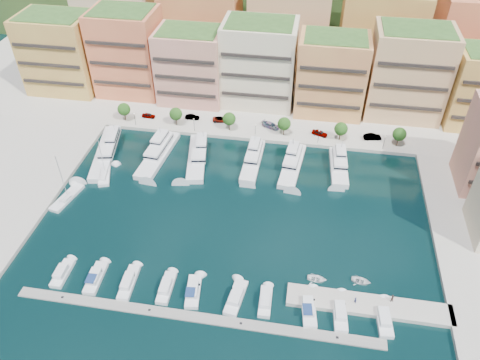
{
  "coord_description": "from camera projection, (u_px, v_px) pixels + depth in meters",
  "views": [
    {
      "loc": [
        14.21,
        -79.96,
        77.58
      ],
      "look_at": [
        -0.05,
        5.1,
        6.0
      ],
      "focal_mm": 35.0,
      "sensor_mm": 36.0,
      "label": 1
    }
  ],
  "objects": [
    {
      "name": "lamppost_2",
      "position": [
        255.0,
        128.0,
        133.27
      ],
      "size": [
        0.3,
        0.3,
        4.2
      ],
      "color": "black",
      "rests_on": "north_quay"
    },
    {
      "name": "person_0",
      "position": [
        355.0,
        300.0,
        90.55
      ],
      "size": [
        0.68,
        0.69,
        1.61
      ],
      "primitive_type": "imported",
      "rotation": [
        0.0,
        0.0,
        2.3
      ],
      "color": "#262A4C",
      "rests_on": "finger_pier"
    },
    {
      "name": "backblock_0",
      "position": [
        119.0,
        19.0,
        164.97
      ],
      "size": [
        26.0,
        18.0,
        30.0
      ],
      "primitive_type": "cube",
      "color": "beige",
      "rests_on": "north_quay"
    },
    {
      "name": "apartment_0",
      "position": [
        61.0,
        53.0,
        149.87
      ],
      "size": [
        22.0,
        16.5,
        24.8
      ],
      "color": "gold",
      "rests_on": "north_quay"
    },
    {
      "name": "cruiser_8",
      "position": [
        340.0,
        312.0,
        89.92
      ],
      "size": [
        3.15,
        8.89,
        2.55
      ],
      "color": "silver",
      "rests_on": "ground"
    },
    {
      "name": "lamppost_3",
      "position": [
        319.0,
        134.0,
        130.98
      ],
      "size": [
        0.3,
        0.3,
        4.2
      ],
      "color": "black",
      "rests_on": "north_quay"
    },
    {
      "name": "tree_2",
      "position": [
        229.0,
        119.0,
        135.45
      ],
      "size": [
        3.8,
        3.8,
        5.65
      ],
      "color": "#473323",
      "rests_on": "north_quay"
    },
    {
      "name": "north_quay",
      "position": [
        268.0,
        88.0,
        159.09
      ],
      "size": [
        220.0,
        64.0,
        2.0
      ],
      "primitive_type": "cube",
      "color": "#9E998E",
      "rests_on": "ground"
    },
    {
      "name": "tree_0",
      "position": [
        124.0,
        109.0,
        139.52
      ],
      "size": [
        3.8,
        3.8,
        5.65
      ],
      "color": "#473323",
      "rests_on": "north_quay"
    },
    {
      "name": "car_5",
      "position": [
        372.0,
        137.0,
        133.54
      ],
      "size": [
        5.22,
        2.63,
        1.64
      ],
      "primitive_type": "imported",
      "rotation": [
        0.0,
        0.0,
        1.76
      ],
      "color": "gray",
      "rests_on": "north_quay"
    },
    {
      "name": "cruiser_4",
      "position": [
        193.0,
        292.0,
        93.58
      ],
      "size": [
        3.66,
        8.17,
        2.66
      ],
      "color": "silver",
      "rests_on": "ground"
    },
    {
      "name": "apartment_4",
      "position": [
        331.0,
        75.0,
        139.24
      ],
      "size": [
        20.0,
        15.5,
        23.8
      ],
      "color": "#E2A554",
      "rests_on": "north_quay"
    },
    {
      "name": "backblock_1",
      "position": [
        202.0,
        24.0,
        161.15
      ],
      "size": [
        26.0,
        18.0,
        30.0
      ],
      "primitive_type": "cube",
      "color": "#E2A554",
      "rests_on": "north_quay"
    },
    {
      "name": "yacht_3",
      "position": [
        253.0,
        158.0,
        126.75
      ],
      "size": [
        4.55,
        18.47,
        7.3
      ],
      "color": "silver",
      "rests_on": "ground"
    },
    {
      "name": "cruiser_2",
      "position": [
        129.0,
        283.0,
        95.33
      ],
      "size": [
        2.76,
        8.8,
        2.55
      ],
      "color": "silver",
      "rests_on": "ground"
    },
    {
      "name": "tender_2",
      "position": [
        361.0,
        281.0,
        95.85
      ],
      "size": [
        4.37,
        3.44,
        0.82
      ],
      "primitive_type": "imported",
      "rotation": [
        0.0,
        0.0,
        1.41
      ],
      "color": "white",
      "rests_on": "ground"
    },
    {
      "name": "lamppost_1",
      "position": [
        194.0,
        123.0,
        135.56
      ],
      "size": [
        0.3,
        0.3,
        4.2
      ],
      "color": "black",
      "rests_on": "north_quay"
    },
    {
      "name": "yacht_5",
      "position": [
        339.0,
        164.0,
        124.63
      ],
      "size": [
        5.27,
        16.35,
        7.3
      ],
      "color": "silver",
      "rests_on": "ground"
    },
    {
      "name": "cruiser_1",
      "position": [
        95.0,
        278.0,
        96.22
      ],
      "size": [
        2.98,
        8.28,
        2.66
      ],
      "color": "silver",
      "rests_on": "ground"
    },
    {
      "name": "tender_0",
      "position": [
        317.0,
        279.0,
        96.26
      ],
      "size": [
        4.18,
        3.09,
        0.84
      ],
      "primitive_type": "imported",
      "rotation": [
        0.0,
        0.0,
        1.52
      ],
      "color": "white",
      "rests_on": "ground"
    },
    {
      "name": "hillside",
      "position": [
        282.0,
        33.0,
        195.51
      ],
      "size": [
        240.0,
        40.0,
        58.0
      ],
      "primitive_type": "cube",
      "color": "#243D19",
      "rests_on": "ground"
    },
    {
      "name": "car_2",
      "position": [
        221.0,
        119.0,
        140.9
      ],
      "size": [
        5.34,
        3.03,
        1.41
      ],
      "primitive_type": "imported",
      "rotation": [
        0.0,
        0.0,
        1.71
      ],
      "color": "gray",
      "rests_on": "north_quay"
    },
    {
      "name": "sailboat_1",
      "position": [
        67.0,
        198.0,
        115.6
      ],
      "size": [
        4.97,
        10.91,
        13.2
      ],
      "color": "silver",
      "rests_on": "ground"
    },
    {
      "name": "yacht_1",
      "position": [
        159.0,
        152.0,
        128.96
      ],
      "size": [
        6.95,
        22.08,
        7.3
      ],
      "color": "silver",
      "rests_on": "ground"
    },
    {
      "name": "apartment_1",
      "position": [
        128.0,
        52.0,
        147.95
      ],
      "size": [
        20.0,
        16.5,
        26.8
      ],
      "color": "#DD7949",
      "rests_on": "north_quay"
    },
    {
      "name": "cruiser_0",
      "position": [
        62.0,
        273.0,
        97.18
      ],
      "size": [
        2.55,
        7.28,
        2.55
      ],
      "color": "silver",
      "rests_on": "ground"
    },
    {
      "name": "lamppost_0",
      "position": [
        135.0,
        117.0,
        137.85
      ],
      "size": [
        0.3,
        0.3,
        4.2
      ],
      "color": "black",
      "rests_on": "north_quay"
    },
    {
      "name": "south_pontoon",
      "position": [
        195.0,
        317.0,
        89.65
      ],
      "size": [
        72.0,
        2.2,
        0.35
      ],
      "primitive_type": "cube",
      "color": "gray",
      "rests_on": "ground"
    },
    {
      "name": "car_1",
      "position": [
        192.0,
        117.0,
        141.86
      ],
      "size": [
        4.33,
        1.58,
        1.42
      ],
      "primitive_type": "imported",
      "rotation": [
        0.0,
        0.0,
        1.59
      ],
      "color": "gray",
      "rests_on": "north_quay"
    },
    {
      "name": "sailboat_2",
      "position": [
        105.0,
        175.0,
        122.54
      ],
      "size": [
        5.5,
        9.55,
        13.2
      ],
      "color": "silver",
      "rests_on": "ground"
    },
    {
      "name": "apartment_5",
      "position": [
        408.0,
        73.0,
        137.01
      ],
      "size": [
        22.0,
        16.5,
        26.8
      ],
      "color": "tan",
      "rests_on": "north_quay"
    },
    {
      "name": "cruiser_7",
      "position": [
        308.0,
        308.0,
        90.65
      ],
      "size": [
        3.79,
        9.2,
        2.66
      ],
      "color": "silver",
      "rests_on": "ground"
    },
    {
      "name": "finger_pier",
      "position": [
        368.0,
        307.0,
        91.52
      ],
      "size": [
        32.0,
        5.0,
        2.0
      ],
      "primitive_type": "cube",
      "color": "#9E998E",
      "rests_on": "ground"
    },
    {
      "name": "lamppost_4",
      "position": [
        385.0,
        140.0,
        128.69
      ],
      "size": [
        0.3,
        0.3,
        4.2
      ],
      "color": "black",
      "rests_on": "north_quay"
    },
    {
      "name": "cruiser_6",
      "position": [
        265.0,
        302.0,
        91.77
      ],
      "size": [
        2.59,
        7.22,
        2.55
      ],
      "color": "silver",
      "rests_on": "ground"
    },
    {
      "name": "cruiser_9",
      "position": [
        384.0,
        318.0,
        88.87
      ],
      "size": [
        3.32,
        8.55,
        2.55
      ],
      "color": "silver",
      "rests_on": "ground"
    },
    {
      "name": "cruiser_5",
      "position": [
        236.0,
        298.0,
        92.5
      ],
      "size": [
        3.76,
        8.78,
        2.55
      ],
      "color": "silver",
      "rests_on": "ground"
    },
    {
      "name": "backblock_3",
      "position": [
        380.0,
        36.0,
        153.52
      ],
      "size": [
        26.0,
        18.0,
        30.0
      ],
      "primitive_type": "cube",
      "color": "gold",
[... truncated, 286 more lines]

